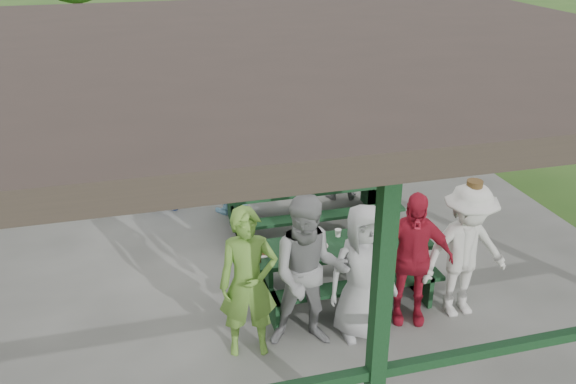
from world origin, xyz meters
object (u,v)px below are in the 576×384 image
object	(u,v)px
picnic_table_far	(309,199)
spectator_blue	(160,158)
contestant_red	(411,258)
spectator_lblue	(232,168)
pickup_truck	(206,65)
contestant_grey_left	(309,274)
picnic_table_near	(339,262)
spectator_grey	(338,159)
farm_trailer	(147,81)
contestant_green	(248,283)
contestant_white_fedora	(465,251)
contestant_grey_mid	(362,272)

from	to	relation	value
picnic_table_far	spectator_blue	world-z (taller)	spectator_blue
contestant_red	spectator_lblue	xyz separation A→B (m)	(-1.56, 3.68, -0.09)
pickup_truck	contestant_grey_left	bearing A→B (deg)	179.90
pickup_truck	picnic_table_near	bearing A→B (deg)	-176.66
spectator_grey	contestant_red	bearing A→B (deg)	101.38
picnic_table_near	picnic_table_far	xyz separation A→B (m)	(0.19, 2.00, 0.01)
spectator_lblue	farm_trailer	xyz separation A→B (m)	(-1.03, 7.26, -0.18)
contestant_grey_left	pickup_truck	size ratio (longest dim) A/B	0.32
contestant_green	spectator_blue	distance (m)	4.20
contestant_white_fedora	spectator_lblue	world-z (taller)	contestant_white_fedora
picnic_table_far	contestant_grey_mid	size ratio (longest dim) A/B	1.62
contestant_green	contestant_red	size ratio (longest dim) A/B	1.05
spectator_lblue	spectator_blue	bearing A→B (deg)	-36.37
picnic_table_near	spectator_lblue	bearing A→B (deg)	107.69
picnic_table_far	contestant_grey_left	world-z (taller)	contestant_grey_left
spectator_blue	pickup_truck	size ratio (longest dim) A/B	0.32
spectator_lblue	spectator_grey	world-z (taller)	spectator_lblue
contestant_green	farm_trailer	size ratio (longest dim) A/B	0.46
contestant_grey_left	contestant_red	world-z (taller)	contestant_grey_left
contestant_red	farm_trailer	distance (m)	11.25
farm_trailer	contestant_white_fedora	bearing A→B (deg)	-97.18
picnic_table_near	contestant_grey_mid	world-z (taller)	contestant_grey_mid
contestant_white_fedora	spectator_blue	distance (m)	5.34
contestant_red	picnic_table_far	bearing A→B (deg)	117.45
contestant_red	farm_trailer	size ratio (longest dim) A/B	0.43
picnic_table_near	spectator_blue	world-z (taller)	spectator_blue
picnic_table_far	farm_trailer	distance (m)	8.44
contestant_red	spectator_lblue	distance (m)	4.00
contestant_red	pickup_truck	distance (m)	11.99
picnic_table_near	contestant_grey_left	size ratio (longest dim) A/B	1.26
contestant_white_fedora	spectator_grey	bearing A→B (deg)	93.15
picnic_table_far	spectator_lblue	distance (m)	1.46
picnic_table_far	spectator_grey	size ratio (longest dim) A/B	1.88
spectator_lblue	farm_trailer	size ratio (longest dim) A/B	0.39
picnic_table_near	contestant_red	world-z (taller)	contestant_red
picnic_table_near	contestant_red	size ratio (longest dim) A/B	1.37
spectator_grey	farm_trailer	distance (m)	7.79
contestant_white_fedora	farm_trailer	xyz separation A→B (m)	(-3.29, 11.01, -0.29)
contestant_green	contestant_white_fedora	world-z (taller)	contestant_white_fedora
spectator_blue	farm_trailer	xyz separation A→B (m)	(0.13, 6.90, -0.35)
contestant_green	contestant_grey_left	distance (m)	0.71
contestant_grey_left	contestant_red	bearing A→B (deg)	19.07
spectator_blue	spectator_lblue	bearing A→B (deg)	178.82
picnic_table_far	pickup_truck	xyz separation A→B (m)	(-0.37, 9.17, 0.25)
picnic_table_near	picnic_table_far	bearing A→B (deg)	84.62
picnic_table_near	farm_trailer	distance (m)	10.35
contestant_grey_left	farm_trailer	world-z (taller)	contestant_grey_left
spectator_lblue	contestant_white_fedora	bearing A→B (deg)	102.06
picnic_table_far	spectator_grey	bearing A→B (deg)	49.54
picnic_table_far	contestant_grey_left	bearing A→B (deg)	-107.08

